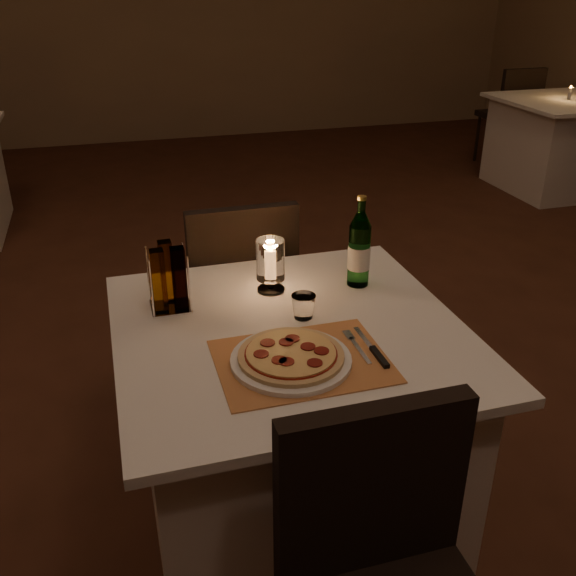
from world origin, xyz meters
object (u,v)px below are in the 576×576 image
object	(u,v)px
neighbor_table_right	(560,145)
hurricane_candle	(270,262)
main_table	(290,429)
chair_far	(239,284)
water_bottle	(359,250)
chair_near	(387,573)
pizza	(291,355)
plate	(291,360)
tumbler	(303,306)

from	to	relation	value
neighbor_table_right	hurricane_candle	bearing A→B (deg)	-140.19
hurricane_candle	main_table	bearing A→B (deg)	-92.07
chair_far	neighbor_table_right	size ratio (longest dim) A/B	0.90
main_table	chair_far	bearing A→B (deg)	90.00
hurricane_candle	water_bottle	bearing A→B (deg)	-6.60
chair_near	neighbor_table_right	bearing A→B (deg)	48.58
water_bottle	pizza	bearing A→B (deg)	-131.10
main_table	plate	distance (m)	0.42
pizza	water_bottle	xyz separation A→B (m)	(0.35, 0.40, 0.09)
plate	neighbor_table_right	bearing A→B (deg)	43.56
main_table	chair_far	world-z (taller)	chair_far
chair_near	plate	xyz separation A→B (m)	(-0.05, 0.53, 0.20)
main_table	water_bottle	distance (m)	0.61
tumbler	main_table	bearing A→B (deg)	-138.32
hurricane_candle	chair_near	bearing A→B (deg)	-90.54
main_table	water_bottle	world-z (taller)	water_bottle
water_bottle	hurricane_candle	world-z (taller)	water_bottle
plate	tumbler	world-z (taller)	tumbler
plate	hurricane_candle	bearing A→B (deg)	82.19
chair_far	hurricane_candle	distance (m)	0.55
tumbler	hurricane_candle	bearing A→B (deg)	103.38
chair_far	pizza	world-z (taller)	chair_far
chair_near	main_table	bearing A→B (deg)	90.00
chair_far	pizza	size ratio (longest dim) A/B	3.21
pizza	water_bottle	distance (m)	0.54
tumbler	hurricane_candle	size ratio (longest dim) A/B	0.42
chair_far	plate	world-z (taller)	chair_far
chair_near	hurricane_candle	size ratio (longest dim) A/B	5.13
pizza	water_bottle	bearing A→B (deg)	48.90
main_table	chair_near	size ratio (longest dim) A/B	1.11
chair_far	plate	xyz separation A→B (m)	(-0.05, -0.89, 0.20)
chair_far	main_table	bearing A→B (deg)	-90.00
main_table	chair_near	xyz separation A→B (m)	(-0.00, -0.71, 0.18)
main_table	chair_far	distance (m)	0.74
chair_near	chair_far	world-z (taller)	same
chair_near	hurricane_candle	xyz separation A→B (m)	(0.01, 0.96, 0.29)
tumbler	plate	bearing A→B (deg)	-114.83
water_bottle	hurricane_candle	size ratio (longest dim) A/B	1.72
tumbler	hurricane_candle	xyz separation A→B (m)	(-0.05, 0.20, 0.07)
pizza	neighbor_table_right	distance (m)	4.49
water_bottle	hurricane_candle	distance (m)	0.29
pizza	hurricane_candle	size ratio (longest dim) A/B	1.60
chair_far	plate	size ratio (longest dim) A/B	2.81
tumbler	chair_near	bearing A→B (deg)	-94.23
main_table	neighbor_table_right	bearing A→B (deg)	42.29
water_bottle	plate	bearing A→B (deg)	-131.10
water_bottle	chair_far	bearing A→B (deg)	120.79
chair_far	water_bottle	bearing A→B (deg)	-59.21
chair_far	neighbor_table_right	xyz separation A→B (m)	(3.19, 2.19, -0.18)
tumbler	water_bottle	bearing A→B (deg)	34.80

